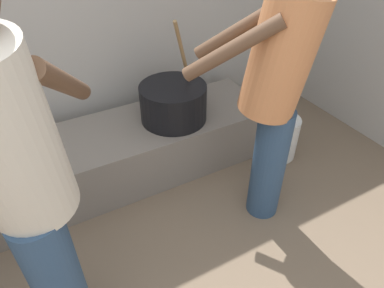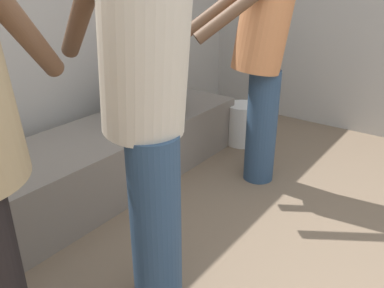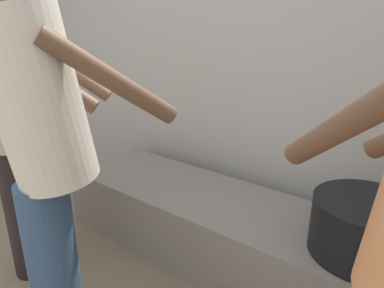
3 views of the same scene
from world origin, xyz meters
TOP-DOWN VIEW (x-y plane):
  - hearth_ledge at (0.55, 1.72)m, footprint 2.51×0.60m
  - cooking_pot_main at (1.11, 1.68)m, footprint 0.46×0.46m
  - cook_in_orange_shirt at (1.37, 0.99)m, footprint 0.70×0.67m
  - cook_in_cream_shirt at (0.15, 0.81)m, footprint 0.56×0.74m
  - bucket_white_plastic at (1.86, 1.37)m, footprint 0.27×0.27m

SIDE VIEW (x-z plane):
  - bucket_white_plastic at x=1.86m, z-range 0.00..0.33m
  - hearth_ledge at x=0.55m, z-range 0.00..0.39m
  - cooking_pot_main at x=1.11m, z-range 0.17..0.88m
  - cook_in_orange_shirt at x=1.37m, z-range 0.11..1.67m
  - cook_in_cream_shirt at x=0.15m, z-range 0.12..1.74m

